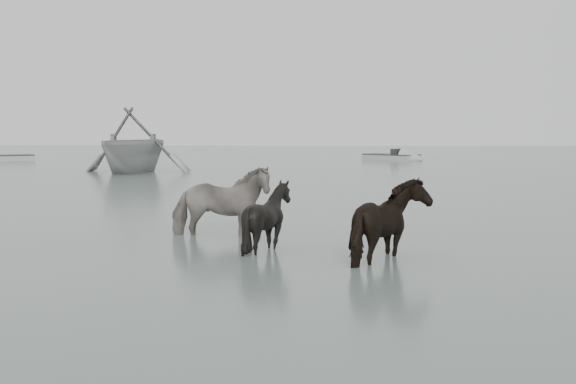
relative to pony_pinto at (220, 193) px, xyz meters
name	(u,v)px	position (x,y,z in m)	size (l,w,h in m)	color
ground	(303,250)	(1.71, -1.49, -0.85)	(140.00, 140.00, 0.00)	#55655E
pony_pinto	(220,193)	(0.00, 0.00, 0.00)	(0.91, 2.00, 1.69)	black
pony_dark	(393,211)	(3.19, -2.36, -0.05)	(1.59, 1.36, 1.60)	black
pony_black	(267,210)	(1.08, -1.51, -0.14)	(1.14, 1.28, 1.41)	black
rowboat_trail	(134,139)	(-7.30, 19.29, 0.75)	(5.23, 6.05, 3.19)	#A2A5A2
skiff_mid	(391,154)	(5.69, 33.15, -0.47)	(4.96, 1.60, 0.75)	#9B9D9B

